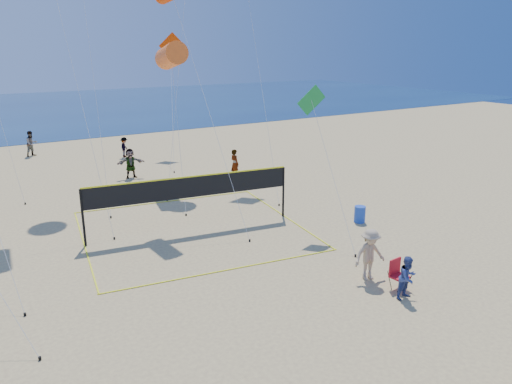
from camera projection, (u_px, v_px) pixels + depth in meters
ground at (341, 380)px, 12.33m from camera, size 120.00×120.00×0.00m
ocean at (11, 111)px, 62.70m from camera, size 140.00×50.00×0.03m
bystander_a at (408, 278)px, 16.14m from camera, size 0.75×0.61×1.46m
bystander_b at (370, 255)px, 17.42m from camera, size 1.29×0.86×1.86m
far_person_1 at (130, 163)px, 30.92m from camera, size 1.75×0.72×1.83m
far_person_2 at (235, 164)px, 30.71m from camera, size 0.50×0.71×1.83m
far_person_3 at (32, 144)px, 36.97m from camera, size 1.12×1.03×1.87m
far_person_4 at (124, 147)px, 36.65m from camera, size 0.98×1.10×1.48m
camp_chair at (397, 272)px, 16.83m from camera, size 0.61×0.73×1.15m
trash_barrel at (360, 214)px, 23.23m from camera, size 0.54×0.54×0.77m
volleyball_net at (191, 193)px, 21.87m from camera, size 10.53×10.40×2.49m
kite_4 at (314, 109)px, 21.55m from camera, size 1.56×4.32×6.33m
kite_9 at (170, 50)px, 36.73m from camera, size 3.81×6.98×8.88m
kite_10 at (171, 56)px, 28.35m from camera, size 3.15×7.92×8.20m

